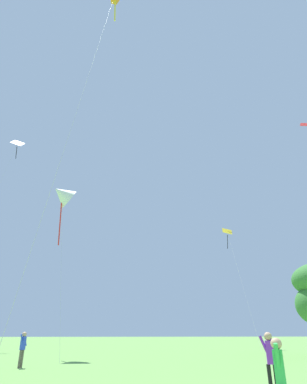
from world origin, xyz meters
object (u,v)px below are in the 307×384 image
Objects in this scene: kite_yellow_diamond at (228,237)px; person_foreground_watcher at (270,357)px; kite_white_distant at (63,194)px; person_in_red_shirt at (23,346)px; person_in_blue_jacket at (280,374)px; kite_black_large at (15,150)px.

kite_yellow_diamond is 9.00× the size of person_foreground_watcher.
kite_white_distant is at bearing -143.92° from kite_yellow_diamond.
kite_yellow_diamond is 25.78m from kite_white_distant.
kite_white_distant is 8.19× the size of person_in_red_shirt.
person_foreground_watcher is 13.96m from person_in_red_shirt.
kite_yellow_diamond is at bearing 36.08° from kite_white_distant.
person_in_blue_jacket is (-1.45, -3.57, -0.07)m from person_foreground_watcher.
person_in_blue_jacket is (-12.34, -36.85, -13.36)m from kite_yellow_diamond.
kite_white_distant is 24.30m from kite_black_large.
person_in_red_shirt is at bearing -66.10° from kite_black_large.
kite_yellow_diamond is 33.73m from person_in_red_shirt.
person_in_blue_jacket is at bearing -108.51° from kite_yellow_diamond.
person_foreground_watcher is 0.98× the size of person_in_red_shirt.
kite_yellow_diamond reaches higher than person_foreground_watcher.
kite_black_large reaches higher than person_foreground_watcher.
kite_white_distant is 8.39× the size of person_foreground_watcher.
person_in_red_shirt is at bearing 133.84° from person_foreground_watcher.
kite_yellow_diamond reaches higher than person_in_blue_jacket.
kite_black_large is 16.79× the size of person_foreground_watcher.
person_foreground_watcher reaches higher than person_in_blue_jacket.
person_foreground_watcher is (9.93, -18.11, -12.44)m from kite_white_distant.
kite_black_large is 50.46m from person_in_blue_jacket.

